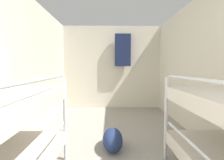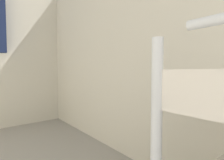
{
  "view_description": "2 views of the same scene",
  "coord_description": "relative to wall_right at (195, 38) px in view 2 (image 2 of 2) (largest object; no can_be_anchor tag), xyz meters",
  "views": [
    {
      "loc": [
        -0.09,
        0.23,
        1.18
      ],
      "look_at": [
        -0.02,
        4.2,
        0.9
      ],
      "focal_mm": 28.0,
      "sensor_mm": 36.0,
      "label": 1
    },
    {
      "loc": [
        0.09,
        2.0,
        0.94
      ],
      "look_at": [
        0.83,
        2.92,
        0.88
      ],
      "focal_mm": 28.0,
      "sensor_mm": 36.0,
      "label": 2
    }
  ],
  "objects": [
    {
      "name": "wall_right",
      "position": [
        0.0,
        0.0,
        0.0
      ],
      "size": [
        0.06,
        5.42,
        2.37
      ],
      "color": "beige",
      "rests_on": "ground_plane"
    }
  ]
}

